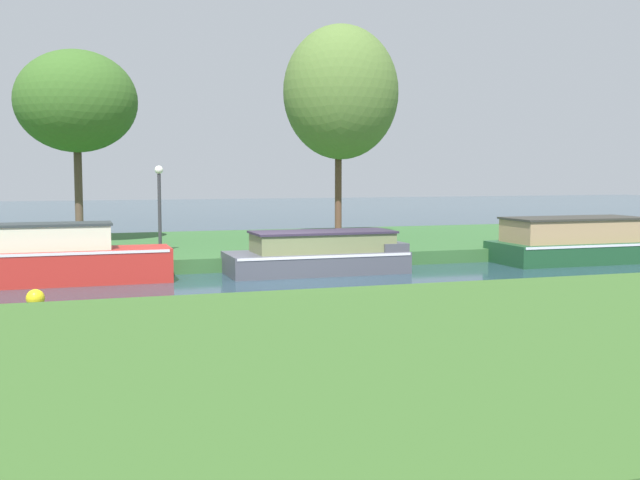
{
  "coord_description": "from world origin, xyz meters",
  "views": [
    {
      "loc": [
        -5.3,
        -18.68,
        2.74
      ],
      "look_at": [
        1.18,
        1.2,
        0.9
      ],
      "focal_mm": 43.2,
      "sensor_mm": 36.0,
      "label": 1
    }
  ],
  "objects": [
    {
      "name": "ground_plane",
      "position": [
        0.0,
        0.0,
        0.0
      ],
      "size": [
        120.0,
        120.0,
        0.0
      ],
      "primitive_type": "plane",
      "color": "#253F4E"
    },
    {
      "name": "riverbank_far",
      "position": [
        0.0,
        7.0,
        0.2
      ],
      "size": [
        72.0,
        10.0,
        0.4
      ],
      "primitive_type": "cube",
      "color": "#346230",
      "rests_on": "ground_plane"
    },
    {
      "name": "riverbank_near",
      "position": [
        0.0,
        -9.0,
        0.2
      ],
      "size": [
        72.0,
        10.0,
        0.4
      ],
      "primitive_type": "cube",
      "color": "#396027",
      "rests_on": "ground_plane"
    },
    {
      "name": "forest_narrowboat",
      "position": [
        9.59,
        1.2,
        0.59
      ],
      "size": [
        5.74,
        2.28,
        1.38
      ],
      "color": "#1C4A29",
      "rests_on": "ground_plane"
    },
    {
      "name": "slate_cruiser",
      "position": [
        1.17,
        1.2,
        0.51
      ],
      "size": [
        4.86,
        1.99,
        1.15
      ],
      "color": "#4B4C56",
      "rests_on": "ground_plane"
    },
    {
      "name": "willow_tree_left",
      "position": [
        -5.01,
        7.78,
        5.03
      ],
      "size": [
        3.92,
        3.41,
        6.3
      ],
      "color": "brown",
      "rests_on": "riverbank_far"
    },
    {
      "name": "willow_tree_centre",
      "position": [
        3.85,
        7.03,
        5.53
      ],
      "size": [
        4.08,
        3.73,
        7.48
      ],
      "color": "brown",
      "rests_on": "riverbank_far"
    },
    {
      "name": "lamp_post",
      "position": [
        -2.83,
        3.9,
        2.02
      ],
      "size": [
        0.24,
        0.24,
        2.54
      ],
      "color": "#333338",
      "rests_on": "riverbank_far"
    },
    {
      "name": "mooring_post_near",
      "position": [
        -6.52,
        2.66,
        0.7
      ],
      "size": [
        0.12,
        0.12,
        0.6
      ],
      "primitive_type": "cylinder",
      "color": "#433E21",
      "rests_on": "riverbank_far"
    },
    {
      "name": "channel_buoy",
      "position": [
        -6.02,
        -2.15,
        0.19
      ],
      "size": [
        0.37,
        0.37,
        0.37
      ],
      "primitive_type": "sphere",
      "color": "yellow",
      "rests_on": "ground_plane"
    }
  ]
}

